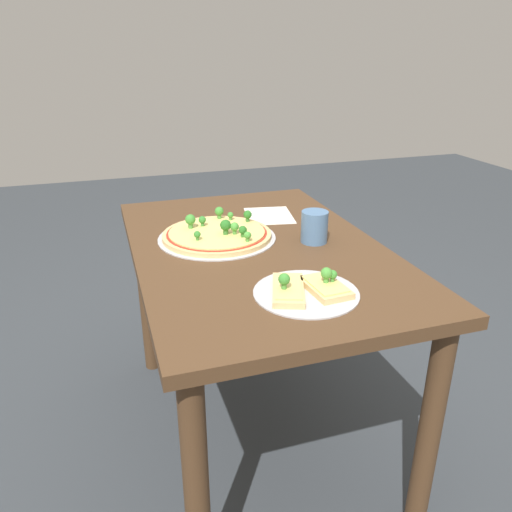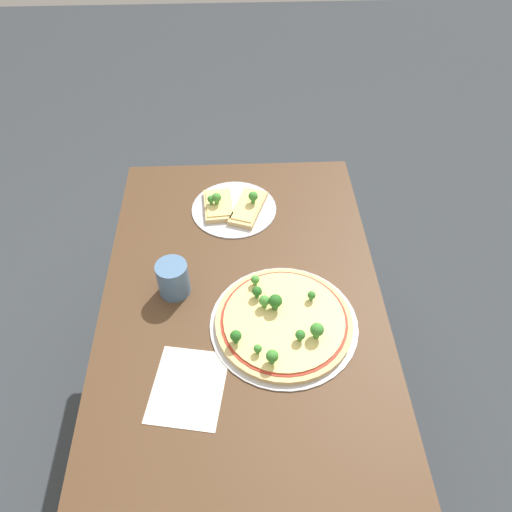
# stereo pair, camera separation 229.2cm
# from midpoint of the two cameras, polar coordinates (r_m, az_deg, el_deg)

# --- Properties ---
(ground_plane) EXTENTS (8.00, 8.00, 0.00)m
(ground_plane) POSITION_cam_midpoint_polar(r_m,az_deg,el_deg) (1.58, -12.54, -52.23)
(ground_plane) COLOR #33383D
(dining_table) EXTENTS (1.15, 0.75, 0.73)m
(dining_table) POSITION_cam_midpoint_polar(r_m,az_deg,el_deg) (0.98, -23.26, -57.24)
(dining_table) COLOR #4C331E
(dining_table) RESTS_ON ground_plane
(pizza_tray_whole) EXTENTS (0.38, 0.38, 0.07)m
(pizza_tray_whole) POSITION_cam_midpoint_polar(r_m,az_deg,el_deg) (0.89, -17.22, -66.85)
(pizza_tray_whole) COLOR #B7B7BC
(pizza_tray_whole) RESTS_ON dining_table
(pizza_tray_slice) EXTENTS (0.27, 0.27, 0.06)m
(pizza_tray_slice) POSITION_cam_midpoint_polar(r_m,az_deg,el_deg) (0.84, -21.02, -36.15)
(pizza_tray_slice) COLOR #B7B7BC
(pizza_tray_slice) RESTS_ON dining_table
(drinking_cup) EXTENTS (0.08, 0.08, 0.10)m
(drinking_cup) POSITION_cam_midpoint_polar(r_m,az_deg,el_deg) (0.90, -45.62, -52.38)
(drinking_cup) COLOR #4C7099
(drinking_cup) RESTS_ON dining_table
(paper_menu) EXTENTS (0.23, 0.20, 0.00)m
(paper_menu) POSITION_cam_midpoint_polar(r_m,az_deg,el_deg) (1.03, -55.76, -67.31)
(paper_menu) COLOR silver
(paper_menu) RESTS_ON dining_table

